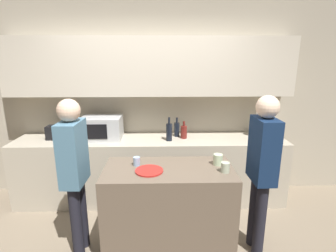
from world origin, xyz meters
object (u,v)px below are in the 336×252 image
bottle_1 (177,129)px  person_center (74,167)px  bottle_0 (169,132)px  cup_0 (137,161)px  bottle_2 (184,132)px  microwave (102,128)px  cup_2 (218,160)px  person_left (262,164)px  potted_plant (260,123)px  toaster (57,132)px  plate_on_island (149,171)px  cup_1 (225,167)px

bottle_1 → person_center: (-1.04, -1.14, -0.05)m
bottle_0 → cup_0: bottle_0 is taller
bottle_0 → bottle_2: size_ratio=1.35×
microwave → cup_2: (1.35, -1.01, -0.06)m
bottle_2 → person_left: (0.67, -1.06, -0.01)m
potted_plant → cup_0: bearing=-147.3°
cup_0 → person_left: (1.21, -0.07, -0.01)m
microwave → potted_plant: 2.12m
microwave → bottle_0: 0.90m
bottle_0 → toaster: bearing=175.7°
person_left → plate_on_island: bearing=93.3°
microwave → cup_1: (1.38, -1.18, -0.06)m
cup_0 → person_center: bearing=-174.9°
cup_1 → potted_plant: bearing=57.8°
person_left → person_center: person_left is taller
toaster → bottle_0: bearing=-4.3°
person_center → cup_0: bearing=96.9°
toaster → cup_1: size_ratio=2.74×
cup_1 → person_center: (-1.41, 0.12, -0.03)m
cup_1 → person_left: size_ratio=0.06×
cup_2 → person_left: person_left is taller
potted_plant → cup_1: size_ratio=4.17×
cup_2 → bottle_1: bearing=107.3°
potted_plant → bottle_1: (-1.12, 0.08, -0.10)m
plate_on_island → microwave: bearing=120.5°
toaster → bottle_0: (1.49, -0.11, 0.03)m
person_center → cup_2: bearing=93.7°
potted_plant → bottle_1: size_ratio=1.49×
bottle_2 → cup_0: bearing=-118.5°
toaster → cup_2: toaster is taller
microwave → bottle_2: microwave is taller
cup_1 → person_left: (0.38, 0.11, -0.01)m
cup_0 → cup_1: (0.82, -0.18, 0.00)m
plate_on_island → cup_2: cup_2 is taller
plate_on_island → cup_1: (0.70, -0.03, 0.04)m
person_left → person_center: (-1.80, 0.01, -0.02)m
bottle_0 → person_left: size_ratio=0.19×
potted_plant → cup_0: 1.87m
cup_0 → person_center: size_ratio=0.05×
cup_1 → cup_2: (-0.03, 0.17, 0.01)m
cup_0 → person_center: 0.59m
potted_plant → bottle_0: (-1.23, -0.11, -0.08)m
bottle_0 → bottle_2: 0.23m
plate_on_island → person_center: person_center is taller
bottle_2 → person_center: size_ratio=0.15×
microwave → plate_on_island: (0.68, -1.15, -0.10)m
microwave → bottle_1: size_ratio=1.96×
cup_2 → person_center: 1.38m
bottle_2 → cup_1: bearing=-76.4°
cup_2 → bottle_2: bearing=104.1°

